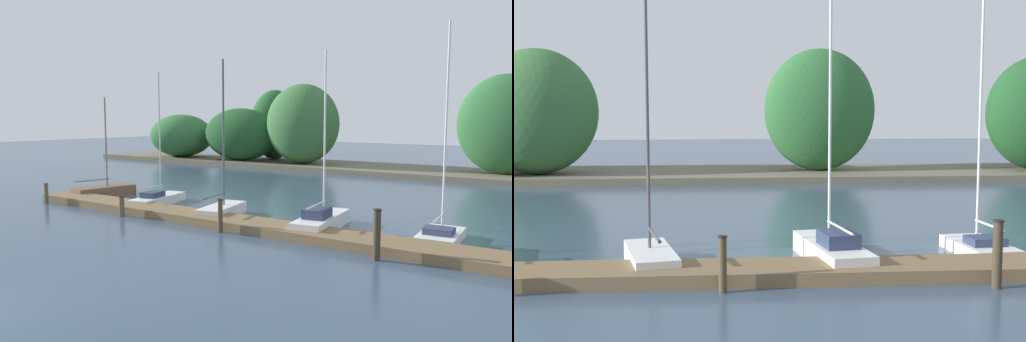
# 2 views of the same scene
# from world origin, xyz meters

# --- Properties ---
(dock_pier) EXTENTS (25.78, 1.80, 0.35)m
(dock_pier) POSITION_xyz_m (0.00, 11.89, 0.17)
(dock_pier) COLOR brown
(dock_pier) RESTS_ON ground
(far_shore) EXTENTS (69.10, 8.65, 7.59)m
(far_shore) POSITION_xyz_m (-5.83, 35.10, 2.98)
(far_shore) COLOR #66604C
(far_shore) RESTS_ON ground
(sailboat_0) EXTENTS (1.77, 3.75, 5.62)m
(sailboat_0) POSITION_xyz_m (-11.61, 14.14, 0.32)
(sailboat_0) COLOR brown
(sailboat_0) RESTS_ON ground
(sailboat_1) EXTENTS (1.84, 4.02, 6.80)m
(sailboat_1) POSITION_xyz_m (-7.05, 13.94, 0.31)
(sailboat_1) COLOR white
(sailboat_1) RESTS_ON ground
(sailboat_2) EXTENTS (1.75, 3.42, 7.04)m
(sailboat_2) POSITION_xyz_m (-2.18, 13.23, 0.36)
(sailboat_2) COLOR white
(sailboat_2) RESTS_ON ground
(sailboat_3) EXTENTS (1.74, 4.31, 7.11)m
(sailboat_3) POSITION_xyz_m (2.70, 13.51, 0.39)
(sailboat_3) COLOR white
(sailboat_3) RESTS_ON ground
(sailboat_4) EXTENTS (1.53, 2.99, 7.84)m
(sailboat_4) POSITION_xyz_m (7.15, 14.27, 0.32)
(sailboat_4) COLOR white
(sailboat_4) RESTS_ON ground
(mooring_piling_0) EXTENTS (0.22, 0.22, 1.06)m
(mooring_piling_0) POSITION_xyz_m (-11.95, 10.63, 0.54)
(mooring_piling_0) COLOR brown
(mooring_piling_0) RESTS_ON ground
(mooring_piling_1) EXTENTS (0.27, 0.27, 0.94)m
(mooring_piling_1) POSITION_xyz_m (-6.00, 10.65, 0.48)
(mooring_piling_1) COLOR brown
(mooring_piling_1) RESTS_ON ground
(mooring_piling_2) EXTENTS (0.22, 0.22, 1.33)m
(mooring_piling_2) POSITION_xyz_m (-0.29, 10.74, 0.67)
(mooring_piling_2) COLOR #4C3D28
(mooring_piling_2) RESTS_ON ground
(mooring_piling_3) EXTENTS (0.27, 0.27, 1.64)m
(mooring_piling_3) POSITION_xyz_m (6.16, 10.61, 0.82)
(mooring_piling_3) COLOR #3D3323
(mooring_piling_3) RESTS_ON ground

